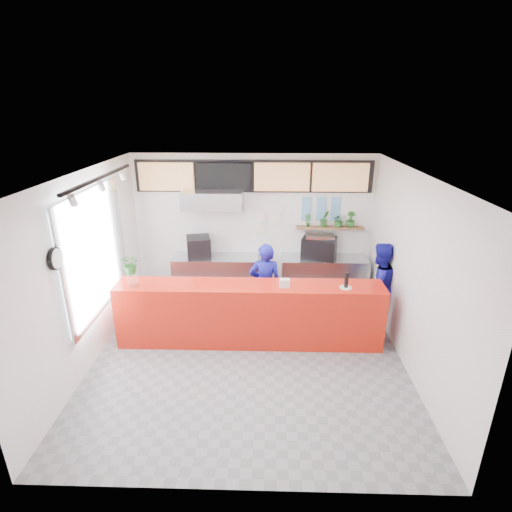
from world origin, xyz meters
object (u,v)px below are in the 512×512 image
at_px(staff_right, 378,285).
at_px(pepper_mill, 346,280).
at_px(service_counter, 250,314).
at_px(staff_center, 265,285).
at_px(espresso_machine, 319,248).
at_px(panini_oven, 199,247).

height_order(staff_right, pepper_mill, staff_right).
bearing_deg(service_counter, staff_center, 66.99).
distance_m(service_counter, espresso_machine, 2.33).
xyz_separation_m(staff_right, pepper_mill, (-0.74, -0.72, 0.43)).
distance_m(service_counter, panini_oven, 2.21).
bearing_deg(panini_oven, pepper_mill, -47.28).
bearing_deg(pepper_mill, panini_oven, 145.44).
bearing_deg(pepper_mill, espresso_machine, 96.43).
bearing_deg(service_counter, panini_oven, 122.45).
bearing_deg(staff_center, pepper_mill, 152.58).
bearing_deg(panini_oven, staff_center, -52.94).
relative_size(service_counter, espresso_machine, 6.61).
bearing_deg(pepper_mill, service_counter, 177.18).
bearing_deg(espresso_machine, staff_right, -34.00).
xyz_separation_m(service_counter, panini_oven, (-1.14, 1.80, 0.57)).
distance_m(staff_center, pepper_mill, 1.55).
height_order(service_counter, panini_oven, panini_oven).
height_order(espresso_machine, pepper_mill, pepper_mill).
distance_m(panini_oven, pepper_mill, 3.31).
height_order(panini_oven, espresso_machine, espresso_machine).
bearing_deg(staff_center, panini_oven, -40.07).
bearing_deg(panini_oven, espresso_machine, -12.73).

